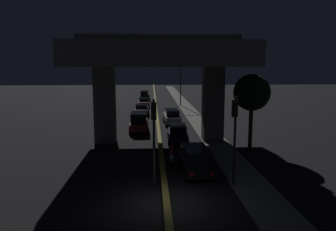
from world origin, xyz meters
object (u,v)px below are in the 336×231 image
street_lamp (179,76)px  pedestrian_on_sidewalk (213,131)px  car_silver_third (172,117)px  car_dark_blue_second_oncoming (142,110)px  motorcycle_white_filtering_near (172,156)px  car_dark_green_fourth_oncoming (145,95)px  car_dark_red_lead_oncoming (139,121)px  car_dark_red_third_oncoming (144,102)px  traffic_light_left_of_median (154,128)px  car_dark_blue_second (178,133)px  traffic_light_right_of_median (235,126)px  car_black_lead (196,160)px

street_lamp → pedestrian_on_sidewalk: size_ratio=5.55×
car_silver_third → pedestrian_on_sidewalk: car_silver_third is taller
car_dark_blue_second_oncoming → motorcycle_white_filtering_near: car_dark_blue_second_oncoming is taller
car_dark_green_fourth_oncoming → car_dark_red_lead_oncoming: bearing=2.2°
car_dark_red_third_oncoming → pedestrian_on_sidewalk: 26.32m
traffic_light_left_of_median → car_dark_blue_second: (2.22, 11.17, -2.63)m
motorcycle_white_filtering_near → car_dark_red_lead_oncoming: bearing=12.6°
car_dark_blue_second → car_dark_red_third_oncoming: bearing=10.1°
traffic_light_left_of_median → motorcycle_white_filtering_near: (1.25, 4.28, -2.84)m
traffic_light_right_of_median → car_silver_third: 20.41m
traffic_light_left_of_median → traffic_light_right_of_median: 4.49m
traffic_light_left_of_median → car_dark_blue_second: bearing=78.8°
car_dark_red_lead_oncoming → traffic_light_right_of_median: bearing=19.7°
motorcycle_white_filtering_near → traffic_light_left_of_median: bearing=163.4°
traffic_light_left_of_median → car_dark_red_third_oncoming: 37.12m
pedestrian_on_sidewalk → street_lamp: bearing=92.4°
car_dark_green_fourth_oncoming → car_black_lead: bearing=7.5°
car_dark_blue_second_oncoming → motorcycle_white_filtering_near: (2.74, -22.68, -0.19)m
car_dark_red_lead_oncoming → motorcycle_white_filtering_near: 12.21m
car_dark_blue_second → car_dark_blue_second_oncoming: (-3.70, 15.79, -0.03)m
car_silver_third → car_dark_blue_second_oncoming: bearing=26.0°
car_dark_green_fourth_oncoming → car_dark_blue_second: bearing=8.1°
car_silver_third → traffic_light_left_of_median: bearing=171.2°
car_dark_blue_second → car_dark_blue_second_oncoming: 16.22m
car_dark_blue_second → car_dark_green_fourth_oncoming: car_dark_green_fourth_oncoming is taller
car_dark_blue_second → car_silver_third: 8.95m
car_dark_blue_second_oncoming → car_dark_red_third_oncoming: size_ratio=0.88×
car_dark_blue_second → motorcycle_white_filtering_near: (-0.96, -6.89, -0.21)m
traffic_light_right_of_median → car_black_lead: traffic_light_right_of_median is taller
car_dark_red_third_oncoming → motorcycle_white_filtering_near: size_ratio=2.34×
traffic_light_left_of_median → car_silver_third: size_ratio=1.06×
car_dark_blue_second_oncoming → pedestrian_on_sidewalk: bearing=26.7°
street_lamp → motorcycle_white_filtering_near: street_lamp is taller
street_lamp → car_black_lead: (-1.84, -34.67, -4.19)m
traffic_light_right_of_median → car_dark_blue_second_oncoming: (-5.98, 26.96, -2.73)m
street_lamp → pedestrian_on_sidewalk: bearing=-87.6°
car_dark_red_third_oncoming → car_dark_green_fourth_oncoming: size_ratio=1.03×
traffic_light_right_of_median → car_dark_blue_second: (-2.28, 11.17, -2.70)m
car_dark_red_lead_oncoming → motorcycle_white_filtering_near: size_ratio=2.24×
traffic_light_right_of_median → traffic_light_left_of_median: bearing=180.0°
traffic_light_left_of_median → car_dark_red_lead_oncoming: size_ratio=1.12×
street_lamp → traffic_light_left_of_median: bearing=-96.9°
street_lamp → car_dark_blue_second_oncoming: (-5.98, -9.98, -4.32)m
car_dark_red_third_oncoming → car_black_lead: bearing=5.7°
pedestrian_on_sidewalk → traffic_light_left_of_median: bearing=-115.5°
traffic_light_left_of_median → pedestrian_on_sidewalk: size_ratio=3.20×
traffic_light_right_of_median → car_dark_blue_second: size_ratio=1.20×
car_silver_third → motorcycle_white_filtering_near: bearing=174.0°
car_dark_red_lead_oncoming → car_dark_blue_second: bearing=35.8°
car_black_lead → car_dark_green_fourth_oncoming: car_dark_green_fourth_oncoming is taller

